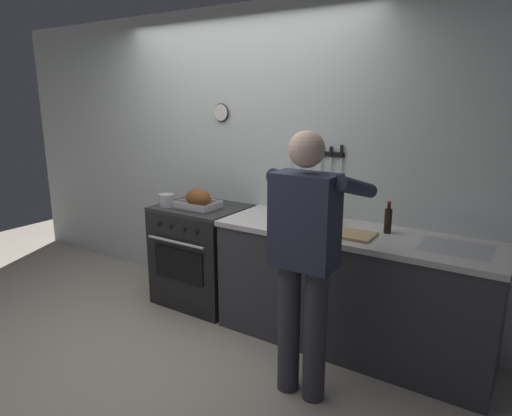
{
  "coord_description": "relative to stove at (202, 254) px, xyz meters",
  "views": [
    {
      "loc": [
        2.3,
        -1.98,
        1.84
      ],
      "look_at": [
        0.45,
        0.85,
        1.0
      ],
      "focal_mm": 31.52,
      "sensor_mm": 36.0,
      "label": 1
    }
  ],
  "objects": [
    {
      "name": "saucepan",
      "position": [
        -0.25,
        -0.17,
        0.5
      ],
      "size": [
        0.14,
        0.14,
        0.11
      ],
      "color": "#B7B7BC",
      "rests_on": "stove"
    },
    {
      "name": "bottle_vinegar",
      "position": [
        1.21,
        0.12,
        0.56
      ],
      "size": [
        0.06,
        0.06,
        0.26
      ],
      "color": "#997F4C",
      "rests_on": "counter_block"
    },
    {
      "name": "ground_plane",
      "position": [
        0.22,
        -0.99,
        -0.45
      ],
      "size": [
        8.0,
        8.0,
        0.0
      ],
      "primitive_type": "plane",
      "color": "#A89E8E"
    },
    {
      "name": "wall_back",
      "position": [
        0.22,
        0.36,
        0.85
      ],
      "size": [
        6.0,
        0.13,
        2.6
      ],
      "color": "silver",
      "rests_on": "ground"
    },
    {
      "name": "bottle_soy_sauce",
      "position": [
        1.63,
        0.1,
        0.55
      ],
      "size": [
        0.05,
        0.05,
        0.23
      ],
      "color": "black",
      "rests_on": "counter_block"
    },
    {
      "name": "bottle_hot_sauce",
      "position": [
        0.86,
        0.06,
        0.52
      ],
      "size": [
        0.05,
        0.05,
        0.17
      ],
      "color": "red",
      "rests_on": "counter_block"
    },
    {
      "name": "roasting_pan",
      "position": [
        0.04,
        -0.08,
        0.53
      ],
      "size": [
        0.35,
        0.26,
        0.18
      ],
      "color": "#B7B7BC",
      "rests_on": "stove"
    },
    {
      "name": "person_cook",
      "position": [
        1.38,
        -0.69,
        0.5
      ],
      "size": [
        0.51,
        0.63,
        1.66
      ],
      "rotation": [
        0.0,
        0.0,
        1.48
      ],
      "color": "#383842",
      "rests_on": "ground"
    },
    {
      "name": "bottle_olive_oil",
      "position": [
        1.08,
        0.16,
        0.56
      ],
      "size": [
        0.07,
        0.07,
        0.26
      ],
      "color": "#385623",
      "rests_on": "counter_block"
    },
    {
      "name": "stove",
      "position": [
        0.0,
        0.0,
        0.0
      ],
      "size": [
        0.76,
        0.67,
        0.9
      ],
      "color": "black",
      "rests_on": "ground"
    },
    {
      "name": "cutting_board",
      "position": [
        1.42,
        -0.1,
        0.46
      ],
      "size": [
        0.36,
        0.24,
        0.02
      ],
      "primitive_type": "cube",
      "color": "tan",
      "rests_on": "counter_block"
    },
    {
      "name": "bottle_dish_soap",
      "position": [
        0.84,
        0.21,
        0.55
      ],
      "size": [
        0.06,
        0.06,
        0.24
      ],
      "color": "#338CCC",
      "rests_on": "counter_block"
    },
    {
      "name": "counter_block",
      "position": [
        1.43,
        0.0,
        0.01
      ],
      "size": [
        2.03,
        0.65,
        0.9
      ],
      "color": "#38383D",
      "rests_on": "ground"
    }
  ]
}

